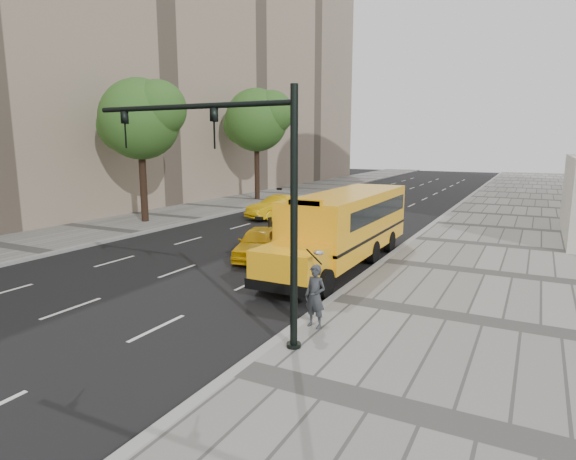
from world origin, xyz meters
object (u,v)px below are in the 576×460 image
at_px(taxi_near, 259,243).
at_px(traffic_signal, 243,185).
at_px(tree_b, 141,118).
at_px(tree_c, 257,120).
at_px(taxi_far, 279,207).
at_px(pedestrian, 315,296).
at_px(school_bus, 346,222).

distance_m(taxi_near, traffic_signal, 9.80).
bearing_deg(tree_b, tree_c, 89.96).
xyz_separation_m(taxi_near, taxi_far, (-4.66, 10.45, 0.08)).
distance_m(taxi_near, pedestrian, 8.78).
xyz_separation_m(tree_c, school_bus, (14.90, -17.50, -5.28)).
xyz_separation_m(tree_c, taxi_far, (6.53, -8.09, -6.27)).
relative_size(pedestrian, traffic_signal, 0.27).
relative_size(tree_c, pedestrian, 5.59).
bearing_deg(taxi_near, pedestrian, -64.89).
xyz_separation_m(pedestrian, traffic_signal, (-1.33, -1.43, 3.07)).
height_order(taxi_near, pedestrian, pedestrian).
bearing_deg(traffic_signal, tree_c, 120.36).
bearing_deg(tree_c, taxi_near, -58.87).
bearing_deg(taxi_far, taxi_near, -43.31).
xyz_separation_m(taxi_far, traffic_signal, (9.06, -18.53, 3.31)).
xyz_separation_m(tree_b, taxi_far, (6.54, 5.77, -5.77)).
height_order(tree_b, taxi_near, tree_b).
bearing_deg(tree_c, taxi_far, -51.08).
bearing_deg(pedestrian, traffic_signal, -121.27).
bearing_deg(tree_c, pedestrian, -56.10).
relative_size(school_bus, pedestrian, 6.66).
distance_m(tree_c, taxi_near, 22.57).
distance_m(tree_c, school_bus, 23.58).
height_order(tree_c, school_bus, tree_c).
bearing_deg(tree_b, taxi_near, -22.68).
relative_size(taxi_far, traffic_signal, 0.74).
bearing_deg(school_bus, tree_c, 130.40).
bearing_deg(traffic_signal, school_bus, 94.34).
relative_size(taxi_near, traffic_signal, 0.64).
xyz_separation_m(tree_c, taxi_near, (11.19, -18.54, -6.35)).
bearing_deg(pedestrian, taxi_near, 142.42).
bearing_deg(tree_c, school_bus, -49.60).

